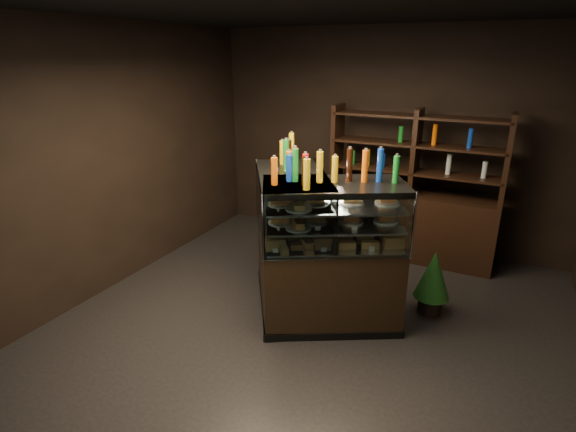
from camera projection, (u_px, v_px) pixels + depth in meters
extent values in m
plane|color=black|center=(315.00, 323.00, 4.67)|extent=(5.00, 5.00, 0.00)
cube|color=black|center=(387.00, 140.00, 6.26)|extent=(5.00, 0.02, 3.00)
cube|color=black|center=(108.00, 319.00, 2.04)|extent=(5.00, 0.02, 3.00)
cube|color=black|center=(118.00, 158.00, 5.19)|extent=(0.02, 5.00, 3.00)
cube|color=black|center=(322.00, 6.00, 3.64)|extent=(5.00, 5.00, 0.02)
cube|color=black|center=(331.00, 284.00, 4.55)|extent=(1.50, 1.23, 0.88)
cube|color=black|center=(330.00, 317.00, 4.69)|extent=(1.55, 1.27, 0.08)
cube|color=black|center=(335.00, 186.00, 4.20)|extent=(1.50, 1.23, 0.06)
cube|color=silver|center=(333.00, 243.00, 4.40)|extent=(1.43, 1.16, 0.02)
cube|color=silver|center=(333.00, 223.00, 4.33)|extent=(1.43, 1.16, 0.02)
cube|color=silver|center=(334.00, 205.00, 4.26)|extent=(1.43, 1.16, 0.02)
cube|color=white|center=(339.00, 227.00, 3.97)|extent=(1.18, 0.65, 0.62)
cylinder|color=silver|center=(413.00, 226.00, 4.00)|extent=(0.03, 0.03, 0.64)
cylinder|color=silver|center=(263.00, 228.00, 3.95)|extent=(0.03, 0.03, 0.64)
cube|color=black|center=(292.00, 268.00, 4.87)|extent=(1.28, 1.49, 0.88)
cube|color=black|center=(292.00, 301.00, 5.01)|extent=(1.32, 1.54, 0.08)
cube|color=black|center=(292.00, 177.00, 4.52)|extent=(1.28, 1.49, 0.06)
cube|color=silver|center=(292.00, 230.00, 4.72)|extent=(1.21, 1.42, 0.02)
cube|color=silver|center=(292.00, 212.00, 4.64)|extent=(1.21, 1.42, 0.02)
cube|color=silver|center=(292.00, 194.00, 4.58)|extent=(1.21, 1.42, 0.02)
cube|color=white|center=(259.00, 204.00, 4.58)|extent=(0.72, 1.14, 0.62)
cylinder|color=silver|center=(263.00, 228.00, 3.95)|extent=(0.03, 0.03, 0.64)
cylinder|color=silver|center=(257.00, 186.00, 5.21)|extent=(0.03, 0.03, 0.64)
cube|color=#D2804B|center=(275.00, 242.00, 4.33)|extent=(0.20, 0.16, 0.06)
cube|color=#D2804B|center=(298.00, 241.00, 4.34)|extent=(0.20, 0.16, 0.06)
cube|color=#D2804B|center=(322.00, 241.00, 4.35)|extent=(0.20, 0.16, 0.06)
cube|color=#D2804B|center=(345.00, 241.00, 4.36)|extent=(0.20, 0.16, 0.06)
cube|color=#D2804B|center=(368.00, 240.00, 4.36)|extent=(0.20, 0.16, 0.06)
cube|color=#D2804B|center=(391.00, 240.00, 4.37)|extent=(0.20, 0.16, 0.06)
cylinder|color=white|center=(280.00, 222.00, 4.30)|extent=(0.24, 0.24, 0.02)
cube|color=#D2804B|center=(280.00, 219.00, 4.29)|extent=(0.19, 0.15, 0.05)
cylinder|color=white|center=(316.00, 222.00, 4.31)|extent=(0.24, 0.24, 0.02)
cube|color=#D2804B|center=(316.00, 218.00, 4.30)|extent=(0.19, 0.15, 0.05)
cylinder|color=white|center=(351.00, 221.00, 4.33)|extent=(0.24, 0.24, 0.02)
cube|color=#D2804B|center=(351.00, 218.00, 4.31)|extent=(0.19, 0.15, 0.05)
cylinder|color=white|center=(386.00, 221.00, 4.34)|extent=(0.24, 0.24, 0.02)
cube|color=#D2804B|center=(386.00, 218.00, 4.33)|extent=(0.19, 0.15, 0.05)
cylinder|color=white|center=(280.00, 204.00, 4.24)|extent=(0.24, 0.24, 0.02)
cube|color=#D2804B|center=(280.00, 201.00, 4.22)|extent=(0.19, 0.15, 0.05)
cylinder|color=white|center=(316.00, 204.00, 4.25)|extent=(0.24, 0.24, 0.02)
cube|color=#D2804B|center=(316.00, 200.00, 4.24)|extent=(0.19, 0.15, 0.05)
cylinder|color=white|center=(352.00, 203.00, 4.26)|extent=(0.24, 0.24, 0.02)
cube|color=#D2804B|center=(352.00, 200.00, 4.25)|extent=(0.19, 0.15, 0.05)
cylinder|color=white|center=(387.00, 203.00, 4.27)|extent=(0.24, 0.24, 0.02)
cube|color=#D2804B|center=(388.00, 199.00, 4.26)|extent=(0.19, 0.15, 0.05)
cube|color=#D2804B|center=(284.00, 209.00, 5.23)|extent=(0.17, 0.20, 0.06)
cube|color=#D2804B|center=(286.00, 216.00, 5.02)|extent=(0.17, 0.20, 0.06)
cube|color=#D2804B|center=(288.00, 223.00, 4.80)|extent=(0.17, 0.20, 0.06)
cube|color=#D2804B|center=(290.00, 231.00, 4.59)|extent=(0.17, 0.20, 0.06)
cube|color=#D2804B|center=(293.00, 239.00, 4.38)|extent=(0.17, 0.20, 0.06)
cube|color=#D2804B|center=(295.00, 249.00, 4.17)|extent=(0.17, 0.20, 0.06)
cylinder|color=white|center=(287.00, 195.00, 5.12)|extent=(0.24, 0.24, 0.02)
cube|color=#D2804B|center=(287.00, 192.00, 5.10)|extent=(0.16, 0.19, 0.05)
cylinder|color=white|center=(290.00, 205.00, 4.80)|extent=(0.24, 0.24, 0.02)
cube|color=#D2804B|center=(290.00, 202.00, 4.79)|extent=(0.16, 0.19, 0.05)
cylinder|color=white|center=(294.00, 216.00, 4.48)|extent=(0.24, 0.24, 0.02)
cube|color=#D2804B|center=(294.00, 212.00, 4.47)|extent=(0.16, 0.19, 0.05)
cylinder|color=white|center=(298.00, 228.00, 4.16)|extent=(0.24, 0.24, 0.02)
cube|color=#D2804B|center=(298.00, 224.00, 4.15)|extent=(0.16, 0.19, 0.05)
cylinder|color=white|center=(287.00, 180.00, 5.05)|extent=(0.24, 0.24, 0.02)
cube|color=#D2804B|center=(287.00, 177.00, 5.04)|extent=(0.16, 0.19, 0.05)
cylinder|color=white|center=(290.00, 188.00, 4.73)|extent=(0.24, 0.24, 0.02)
cube|color=#D2804B|center=(290.00, 185.00, 4.72)|extent=(0.16, 0.19, 0.05)
cylinder|color=white|center=(294.00, 198.00, 4.42)|extent=(0.24, 0.24, 0.02)
cube|color=#D2804B|center=(294.00, 194.00, 4.40)|extent=(0.16, 0.19, 0.05)
cylinder|color=white|center=(299.00, 209.00, 4.10)|extent=(0.24, 0.24, 0.02)
cube|color=#D2804B|center=(299.00, 205.00, 4.09)|extent=(0.16, 0.19, 0.05)
cylinder|color=black|center=(274.00, 169.00, 4.12)|extent=(0.06, 0.06, 0.28)
cylinder|color=silver|center=(274.00, 153.00, 4.07)|extent=(0.03, 0.03, 0.02)
cylinder|color=#0F38B2|center=(290.00, 169.00, 4.12)|extent=(0.06, 0.06, 0.28)
cylinder|color=silver|center=(290.00, 153.00, 4.07)|extent=(0.03, 0.03, 0.02)
cylinder|color=silver|center=(305.00, 169.00, 4.13)|extent=(0.06, 0.06, 0.28)
cylinder|color=silver|center=(305.00, 153.00, 4.08)|extent=(0.03, 0.03, 0.02)
cylinder|color=yellow|center=(320.00, 169.00, 4.13)|extent=(0.06, 0.06, 0.28)
cylinder|color=silver|center=(321.00, 152.00, 4.08)|extent=(0.03, 0.03, 0.02)
cylinder|color=#147223|center=(335.00, 168.00, 4.14)|extent=(0.06, 0.06, 0.28)
cylinder|color=silver|center=(336.00, 152.00, 4.09)|extent=(0.03, 0.03, 0.02)
cylinder|color=#B20C0A|center=(350.00, 168.00, 4.14)|extent=(0.06, 0.06, 0.28)
cylinder|color=silver|center=(351.00, 152.00, 4.09)|extent=(0.03, 0.03, 0.02)
cylinder|color=#D8590A|center=(366.00, 168.00, 4.15)|extent=(0.06, 0.06, 0.28)
cylinder|color=silver|center=(367.00, 152.00, 4.10)|extent=(0.03, 0.03, 0.02)
cylinder|color=black|center=(381.00, 168.00, 4.16)|extent=(0.06, 0.06, 0.28)
cylinder|color=silver|center=(382.00, 152.00, 4.10)|extent=(0.03, 0.03, 0.02)
cylinder|color=#0F38B2|center=(396.00, 168.00, 4.16)|extent=(0.06, 0.06, 0.28)
cylinder|color=silver|center=(397.00, 152.00, 4.11)|extent=(0.03, 0.03, 0.02)
cylinder|color=black|center=(287.00, 149.00, 4.99)|extent=(0.06, 0.06, 0.28)
cylinder|color=silver|center=(287.00, 135.00, 4.93)|extent=(0.03, 0.03, 0.02)
cylinder|color=#0F38B2|center=(288.00, 151.00, 4.85)|extent=(0.06, 0.06, 0.28)
cylinder|color=silver|center=(288.00, 138.00, 4.80)|extent=(0.03, 0.03, 0.02)
cylinder|color=silver|center=(289.00, 154.00, 4.72)|extent=(0.06, 0.06, 0.28)
cylinder|color=silver|center=(289.00, 140.00, 4.67)|extent=(0.03, 0.03, 0.02)
cylinder|color=yellow|center=(291.00, 157.00, 4.59)|extent=(0.06, 0.06, 0.28)
cylinder|color=silver|center=(291.00, 142.00, 4.54)|extent=(0.03, 0.03, 0.02)
cylinder|color=#147223|center=(292.00, 160.00, 4.46)|extent=(0.06, 0.06, 0.28)
cylinder|color=silver|center=(292.00, 145.00, 4.41)|extent=(0.03, 0.03, 0.02)
cylinder|color=#B20C0A|center=(294.00, 163.00, 4.33)|extent=(0.06, 0.06, 0.28)
cylinder|color=silver|center=(294.00, 148.00, 4.28)|extent=(0.03, 0.03, 0.02)
cylinder|color=#D8590A|center=(296.00, 167.00, 4.20)|extent=(0.06, 0.06, 0.28)
cylinder|color=silver|center=(296.00, 151.00, 4.14)|extent=(0.03, 0.03, 0.02)
cylinder|color=black|center=(298.00, 171.00, 4.06)|extent=(0.06, 0.06, 0.28)
cylinder|color=silver|center=(298.00, 154.00, 4.01)|extent=(0.03, 0.03, 0.02)
cylinder|color=#0F38B2|center=(300.00, 174.00, 3.93)|extent=(0.06, 0.06, 0.28)
cylinder|color=silver|center=(300.00, 158.00, 3.88)|extent=(0.03, 0.03, 0.02)
cylinder|color=black|center=(430.00, 304.00, 4.84)|extent=(0.25, 0.25, 0.19)
cone|color=#175017|center=(433.00, 274.00, 4.72)|extent=(0.37, 0.37, 0.52)
cone|color=#175017|center=(435.00, 260.00, 4.66)|extent=(0.29, 0.29, 0.36)
cube|color=black|center=(408.00, 226.00, 6.04)|extent=(2.19, 0.44, 0.90)
cube|color=black|center=(337.00, 145.00, 6.14)|extent=(0.06, 0.38, 1.10)
cube|color=black|center=(416.00, 152.00, 5.70)|extent=(0.06, 0.38, 1.10)
cube|color=black|center=(508.00, 161.00, 5.25)|extent=(0.06, 0.38, 1.10)
cube|color=black|center=(414.00, 172.00, 5.78)|extent=(2.14, 0.40, 0.03)
cube|color=black|center=(416.00, 145.00, 5.66)|extent=(2.14, 0.40, 0.03)
cube|color=black|center=(419.00, 117.00, 5.54)|extent=(2.14, 0.40, 0.03)
cylinder|color=black|center=(353.00, 156.00, 6.09)|extent=(0.06, 0.06, 0.22)
cylinder|color=#0F38B2|center=(368.00, 157.00, 6.00)|extent=(0.06, 0.06, 0.22)
cylinder|color=silver|center=(383.00, 159.00, 5.91)|extent=(0.06, 0.06, 0.22)
cylinder|color=yellow|center=(399.00, 160.00, 5.83)|extent=(0.06, 0.06, 0.22)
cylinder|color=#147223|center=(415.00, 162.00, 5.74)|extent=(0.06, 0.06, 0.22)
cylinder|color=#B20C0A|center=(431.00, 164.00, 5.65)|extent=(0.06, 0.06, 0.22)
cylinder|color=#D8590A|center=(449.00, 166.00, 5.57)|extent=(0.06, 0.06, 0.22)
cylinder|color=black|center=(466.00, 167.00, 5.48)|extent=(0.06, 0.06, 0.22)
cylinder|color=#0F38B2|center=(485.00, 169.00, 5.39)|extent=(0.06, 0.06, 0.22)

